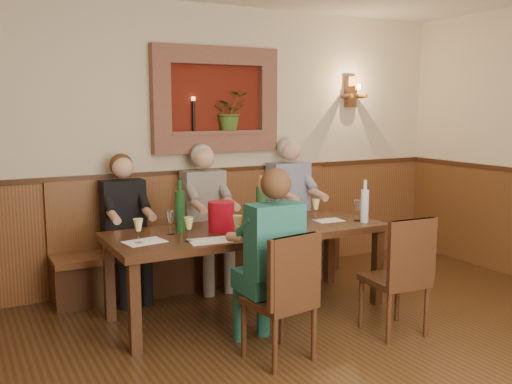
{
  "coord_description": "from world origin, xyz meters",
  "views": [
    {
      "loc": [
        -2.21,
        -2.4,
        1.79
      ],
      "look_at": [
        0.1,
        1.9,
        1.05
      ],
      "focal_mm": 40.0,
      "sensor_mm": 36.0,
      "label": 1
    }
  ],
  "objects_px": {
    "dining_table": "(249,237)",
    "person_chair_front": "(268,277)",
    "person_bench_mid": "(207,229)",
    "water_bottle": "(365,205)",
    "chair_near_left": "(280,323)",
    "spittoon_bucket": "(221,216)",
    "person_bench_left": "(127,240)",
    "person_bench_right": "(293,217)",
    "wine_bottle_green_a": "(261,207)",
    "wine_bottle_green_b": "(180,210)",
    "chair_near_right": "(395,299)",
    "bench": "(206,251)"
  },
  "relations": [
    {
      "from": "chair_near_left",
      "to": "person_bench_mid",
      "type": "xyz_separation_m",
      "value": [
        0.21,
        1.79,
        0.31
      ]
    },
    {
      "from": "wine_bottle_green_b",
      "to": "water_bottle",
      "type": "relative_size",
      "value": 1.13
    },
    {
      "from": "chair_near_right",
      "to": "person_bench_left",
      "type": "xyz_separation_m",
      "value": [
        -1.64,
        1.8,
        0.28
      ]
    },
    {
      "from": "person_bench_right",
      "to": "dining_table",
      "type": "bearing_deg",
      "value": -139.14
    },
    {
      "from": "bench",
      "to": "spittoon_bucket",
      "type": "xyz_separation_m",
      "value": [
        -0.26,
        -0.94,
        0.55
      ]
    },
    {
      "from": "chair_near_left",
      "to": "wine_bottle_green_a",
      "type": "height_order",
      "value": "wine_bottle_green_a"
    },
    {
      "from": "spittoon_bucket",
      "to": "wine_bottle_green_a",
      "type": "bearing_deg",
      "value": -13.23
    },
    {
      "from": "dining_table",
      "to": "person_chair_front",
      "type": "height_order",
      "value": "person_chair_front"
    },
    {
      "from": "person_bench_mid",
      "to": "person_bench_right",
      "type": "relative_size",
      "value": 0.97
    },
    {
      "from": "bench",
      "to": "chair_near_left",
      "type": "distance_m",
      "value": 1.91
    },
    {
      "from": "chair_near_left",
      "to": "wine_bottle_green_b",
      "type": "height_order",
      "value": "wine_bottle_green_b"
    },
    {
      "from": "chair_near_right",
      "to": "person_bench_mid",
      "type": "bearing_deg",
      "value": 118.73
    },
    {
      "from": "chair_near_left",
      "to": "spittoon_bucket",
      "type": "height_order",
      "value": "spittoon_bucket"
    },
    {
      "from": "spittoon_bucket",
      "to": "person_bench_left",
      "type": "bearing_deg",
      "value": 124.54
    },
    {
      "from": "dining_table",
      "to": "chair_near_right",
      "type": "bearing_deg",
      "value": -49.97
    },
    {
      "from": "person_chair_front",
      "to": "wine_bottle_green_b",
      "type": "height_order",
      "value": "person_chair_front"
    },
    {
      "from": "dining_table",
      "to": "person_bench_mid",
      "type": "height_order",
      "value": "person_bench_mid"
    },
    {
      "from": "chair_near_left",
      "to": "person_bench_right",
      "type": "xyz_separation_m",
      "value": [
        1.21,
        1.78,
        0.34
      ]
    },
    {
      "from": "person_bench_mid",
      "to": "spittoon_bucket",
      "type": "height_order",
      "value": "person_bench_mid"
    },
    {
      "from": "chair_near_left",
      "to": "wine_bottle_green_b",
      "type": "xyz_separation_m",
      "value": [
        -0.33,
        1.09,
        0.66
      ]
    },
    {
      "from": "dining_table",
      "to": "person_bench_left",
      "type": "distance_m",
      "value": 1.19
    },
    {
      "from": "person_bench_left",
      "to": "water_bottle",
      "type": "bearing_deg",
      "value": -30.63
    },
    {
      "from": "person_bench_left",
      "to": "water_bottle",
      "type": "height_order",
      "value": "person_bench_left"
    },
    {
      "from": "bench",
      "to": "wine_bottle_green_b",
      "type": "bearing_deg",
      "value": -125.21
    },
    {
      "from": "water_bottle",
      "to": "wine_bottle_green_a",
      "type": "bearing_deg",
      "value": 168.76
    },
    {
      "from": "bench",
      "to": "spittoon_bucket",
      "type": "relative_size",
      "value": 11.97
    },
    {
      "from": "person_bench_left",
      "to": "person_bench_mid",
      "type": "xyz_separation_m",
      "value": [
        0.81,
        -0.0,
        0.03
      ]
    },
    {
      "from": "chair_near_right",
      "to": "water_bottle",
      "type": "xyz_separation_m",
      "value": [
        0.23,
        0.69,
        0.63
      ]
    },
    {
      "from": "person_bench_right",
      "to": "spittoon_bucket",
      "type": "distance_m",
      "value": 1.51
    },
    {
      "from": "dining_table",
      "to": "chair_near_left",
      "type": "relative_size",
      "value": 2.56
    },
    {
      "from": "spittoon_bucket",
      "to": "wine_bottle_green_b",
      "type": "xyz_separation_m",
      "value": [
        -0.31,
        0.14,
        0.06
      ]
    },
    {
      "from": "bench",
      "to": "person_bench_left",
      "type": "xyz_separation_m",
      "value": [
        -0.83,
        -0.1,
        0.23
      ]
    },
    {
      "from": "chair_near_left",
      "to": "water_bottle",
      "type": "relative_size",
      "value": 2.43
    },
    {
      "from": "person_bench_right",
      "to": "spittoon_bucket",
      "type": "xyz_separation_m",
      "value": [
        -1.22,
        -0.84,
        0.27
      ]
    },
    {
      "from": "dining_table",
      "to": "spittoon_bucket",
      "type": "relative_size",
      "value": 9.58
    },
    {
      "from": "person_chair_front",
      "to": "spittoon_bucket",
      "type": "bearing_deg",
      "value": 91.07
    },
    {
      "from": "person_chair_front",
      "to": "water_bottle",
      "type": "relative_size",
      "value": 3.54
    },
    {
      "from": "bench",
      "to": "person_chair_front",
      "type": "relative_size",
      "value": 2.2
    },
    {
      "from": "chair_near_right",
      "to": "person_bench_mid",
      "type": "relative_size",
      "value": 0.67
    },
    {
      "from": "dining_table",
      "to": "person_chair_front",
      "type": "xyz_separation_m",
      "value": [
        -0.24,
        -0.78,
        -0.11
      ]
    },
    {
      "from": "person_chair_front",
      "to": "person_bench_left",
      "type": "bearing_deg",
      "value": 110.08
    },
    {
      "from": "bench",
      "to": "person_bench_left",
      "type": "distance_m",
      "value": 0.87
    },
    {
      "from": "person_bench_mid",
      "to": "water_bottle",
      "type": "xyz_separation_m",
      "value": [
        1.07,
        -1.11,
        0.32
      ]
    },
    {
      "from": "person_bench_left",
      "to": "person_chair_front",
      "type": "relative_size",
      "value": 1.0
    },
    {
      "from": "dining_table",
      "to": "wine_bottle_green_a",
      "type": "relative_size",
      "value": 5.24
    },
    {
      "from": "wine_bottle_green_a",
      "to": "person_bench_right",
      "type": "bearing_deg",
      "value": 45.84
    },
    {
      "from": "person_bench_right",
      "to": "water_bottle",
      "type": "bearing_deg",
      "value": -86.29
    },
    {
      "from": "water_bottle",
      "to": "bench",
      "type": "bearing_deg",
      "value": 130.58
    },
    {
      "from": "spittoon_bucket",
      "to": "water_bottle",
      "type": "bearing_deg",
      "value": -11.76
    },
    {
      "from": "person_bench_right",
      "to": "chair_near_right",
      "type": "bearing_deg",
      "value": -95.05
    }
  ]
}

